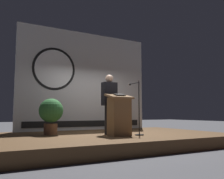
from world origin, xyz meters
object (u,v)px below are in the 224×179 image
speaker_person (109,104)px  potted_plant (51,113)px  microphone_stand (138,116)px  podium (119,115)px

speaker_person → potted_plant: speaker_person is taller
speaker_person → microphone_stand: 0.86m
podium → speaker_person: size_ratio=0.66×
podium → microphone_stand: (0.52, -0.09, -0.02)m
speaker_person → potted_plant: (-1.46, 0.60, -0.26)m
podium → potted_plant: (-1.51, 1.08, 0.05)m
podium → microphone_stand: 0.53m
podium → potted_plant: 1.85m
podium → speaker_person: 0.57m
podium → potted_plant: podium is taller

